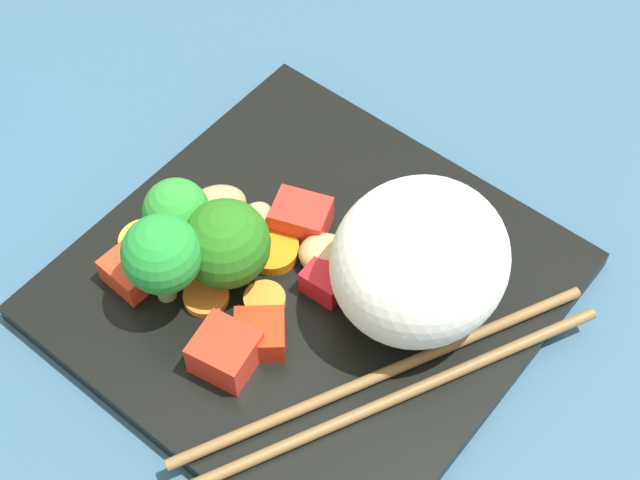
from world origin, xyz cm
name	(u,v)px	position (x,y,z in cm)	size (l,w,h in cm)	color
ground_plane	(310,301)	(0.00, 0.00, -1.00)	(110.00, 110.00, 2.00)	#2E5068
square_plate	(310,286)	(0.00, 0.00, 0.63)	(24.21, 24.21, 1.26)	black
rice_mound	(420,261)	(5.35, 2.48, 5.39)	(9.58, 9.00, 8.26)	white
broccoli_floret_0	(177,214)	(-6.72, -3.05, 4.79)	(3.64, 3.64, 5.67)	#609F3B
broccoli_floret_1	(162,256)	(-4.96, -5.80, 5.51)	(4.23, 4.23, 6.58)	#82B255
broccoli_floret_2	(226,245)	(-3.54, -2.68, 4.36)	(4.89, 4.89, 5.75)	#63B253
carrot_slice_0	(265,300)	(-0.89, -2.72, 1.56)	(2.30, 2.30, 0.62)	orange
carrot_slice_1	(206,297)	(-3.54, -4.56, 1.49)	(2.52, 2.52, 0.46)	orange
carrot_slice_2	(181,218)	(-8.31, -1.71, 1.60)	(2.72, 2.72, 0.68)	orange
carrot_slice_3	(269,254)	(-2.76, -0.30, 1.63)	(3.06, 3.06, 0.74)	orange
carrot_slice_4	(145,243)	(-8.65, -4.27, 1.63)	(2.88, 2.88, 0.75)	orange
pepper_chunk_0	(320,287)	(1.05, -0.38, 2.07)	(2.26, 1.70, 1.63)	red
pepper_chunk_1	(260,334)	(0.55, -4.68, 2.10)	(2.53, 2.63, 1.70)	red
pepper_chunk_2	(301,218)	(-2.70, 2.45, 2.24)	(3.16, 2.51, 1.96)	red
pepper_chunk_3	(225,352)	(0.00, -6.71, 2.37)	(3.05, 2.92, 2.22)	red
pepper_chunk_4	(132,270)	(-7.55, -6.17, 2.08)	(2.82, 2.61, 1.65)	red
chicken_piece_0	(222,201)	(-6.94, 0.40, 2.32)	(3.40, 2.40, 2.12)	tan
chicken_piece_1	(254,221)	(-4.61, 0.58, 2.17)	(2.64, 1.92, 1.83)	tan
chicken_piece_2	(323,253)	(-0.21, 1.40, 2.16)	(3.07, 2.73, 1.80)	tan
chopstick_pair	(390,386)	(7.49, -2.40, 1.56)	(12.05, 22.45, 0.61)	brown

